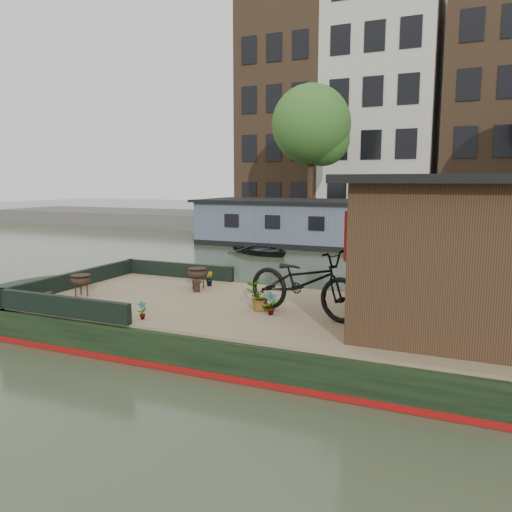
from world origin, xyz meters
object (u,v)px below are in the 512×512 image
at_px(potted_plant_a, 271,303).
at_px(dinghy, 262,247).
at_px(brazier_rear, 198,278).
at_px(brazier_front, 81,285).
at_px(bicycle, 304,282).
at_px(cabin, 480,253).

xyz_separation_m(potted_plant_a, dinghy, (-4.74, 10.83, -0.55)).
bearing_deg(brazier_rear, brazier_front, -139.00).
bearing_deg(bicycle, brazier_rear, 82.72).
distance_m(cabin, potted_plant_a, 3.48).
relative_size(cabin, bicycle, 1.77).
xyz_separation_m(cabin, brazier_rear, (-5.57, 0.95, -1.00)).
distance_m(potted_plant_a, brazier_front, 4.09).
xyz_separation_m(cabin, bicycle, (-2.77, -0.21, -0.63)).
height_order(cabin, bicycle, cabin).
bearing_deg(cabin, dinghy, 127.72).
height_order(potted_plant_a, brazier_rear, brazier_rear).
distance_m(bicycle, brazier_front, 4.65).
bearing_deg(bicycle, brazier_front, 110.38).
bearing_deg(cabin, potted_plant_a, -172.53).
height_order(bicycle, brazier_rear, bicycle).
height_order(bicycle, brazier_front, bicycle).
bearing_deg(brazier_rear, dinghy, 104.64).
relative_size(brazier_front, brazier_rear, 0.97).
bearing_deg(bicycle, dinghy, 41.57).
xyz_separation_m(cabin, brazier_front, (-7.39, -0.63, -1.01)).
bearing_deg(brazier_front, brazier_rear, 41.00).
xyz_separation_m(potted_plant_a, brazier_rear, (-2.27, 1.38, 0.02)).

